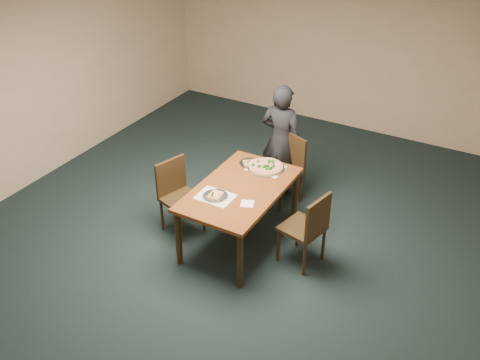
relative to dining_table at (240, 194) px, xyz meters
The scene contains 13 objects.
ground 0.78m from the dining_table, 116.87° to the right, with size 8.00×8.00×0.00m, color black.
room_shell 1.16m from the dining_table, 116.87° to the right, with size 8.00×8.00×8.00m.
dining_table is the anchor object (origin of this frame).
chair_far 1.10m from the dining_table, 85.69° to the left, with size 0.55×0.55×0.91m.
chair_left 0.81m from the dining_table, behind, with size 0.53×0.53×0.91m.
chair_right 0.86m from the dining_table, ahead, with size 0.50×0.50×0.91m.
diner 1.25m from the dining_table, 94.02° to the left, with size 0.56×0.37×1.53m, color black.
placemat_main 0.54m from the dining_table, 83.99° to the left, with size 0.42×0.32×0.00m, color white.
placemat_near 0.34m from the dining_table, 116.19° to the right, with size 0.40×0.30×0.00m, color white.
pizza_pan 0.54m from the dining_table, 83.81° to the left, with size 0.45×0.45×0.07m.
slice_plate_near 0.35m from the dining_table, 116.23° to the right, with size 0.28×0.28×0.05m.
slice_plate_far 0.56m from the dining_table, 105.66° to the left, with size 0.28×0.28×0.05m.
napkin 0.35m from the dining_table, 47.15° to the right, with size 0.14×0.14×0.01m, color white.
Camera 1 is at (2.68, -4.04, 3.98)m, focal length 40.00 mm.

